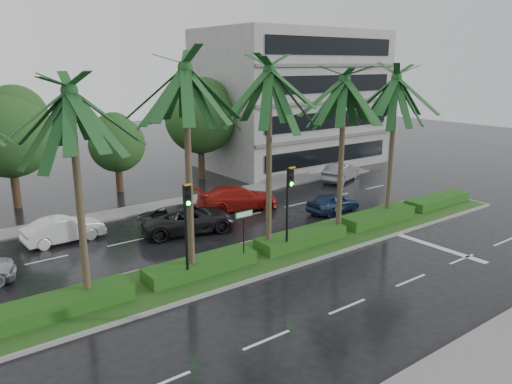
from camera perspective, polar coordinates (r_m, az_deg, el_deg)
ground at (r=23.49m, az=1.33°, el=-8.46°), size 120.00×120.00×0.00m
near_sidewalk at (r=17.60m, az=23.57°, el=-18.01°), size 40.00×2.40×0.12m
far_sidewalk at (r=33.18m, az=-11.66°, el=-1.72°), size 40.00×2.00×0.12m
median at (r=24.19m, az=-0.15°, el=-7.55°), size 36.00×4.00×0.15m
hedge at (r=24.06m, az=-0.15°, el=-6.73°), size 35.20×1.40×0.60m
lane_markings at (r=25.07m, az=7.43°, el=-7.05°), size 34.00×13.06×0.01m
palm_row at (r=21.73m, az=-2.88°, el=11.30°), size 26.30×4.20×9.65m
signal_median_left at (r=20.60m, az=-7.91°, el=-3.06°), size 0.34×0.42×4.36m
signal_median_right at (r=23.64m, az=3.78°, el=-0.65°), size 0.34×0.42×4.36m
street_sign at (r=22.54m, az=-1.39°, el=-3.70°), size 0.95×0.09×2.60m
bg_trees at (r=37.80m, az=-13.88°, el=7.54°), size 32.98×5.62×8.11m
building at (r=46.45m, az=4.06°, el=10.59°), size 16.00×10.00×12.00m
car_white at (r=28.20m, az=-21.11°, el=-4.01°), size 1.60×4.19×1.36m
car_darkgrey at (r=28.06m, az=-7.75°, el=-3.06°), size 3.63×5.87×1.52m
car_red at (r=32.11m, az=-2.14°, el=-0.66°), size 3.42×5.61×1.52m
car_blue at (r=31.92m, az=8.83°, el=-1.16°), size 1.53×3.74×1.27m
car_grey at (r=40.43m, az=9.69°, el=2.28°), size 3.06×4.73×1.47m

